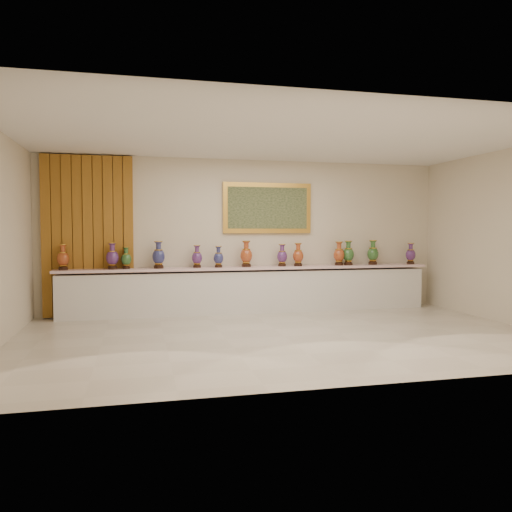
% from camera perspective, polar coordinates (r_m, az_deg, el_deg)
% --- Properties ---
extents(ground, '(8.00, 8.00, 0.00)m').
position_cam_1_polar(ground, '(7.68, 3.20, -9.15)').
color(ground, beige).
rests_on(ground, ground).
extents(room, '(8.00, 8.00, 8.00)m').
position_cam_1_polar(room, '(9.65, -15.38, 2.73)').
color(room, beige).
rests_on(room, ground).
extents(counter, '(7.28, 0.48, 0.90)m').
position_cam_1_polar(counter, '(9.78, -0.59, -3.93)').
color(counter, white).
rests_on(counter, ground).
extents(vase_0, '(0.24, 0.24, 0.46)m').
position_cam_1_polar(vase_0, '(9.55, -21.19, -0.26)').
color(vase_0, black).
rests_on(vase_0, counter).
extents(vase_1, '(0.26, 0.26, 0.48)m').
position_cam_1_polar(vase_1, '(9.45, -16.10, -0.14)').
color(vase_1, black).
rests_on(vase_1, counter).
extents(vase_2, '(0.24, 0.24, 0.40)m').
position_cam_1_polar(vase_2, '(9.48, -14.62, -0.33)').
color(vase_2, black).
rests_on(vase_2, counter).
extents(vase_3, '(0.27, 0.27, 0.51)m').
position_cam_1_polar(vase_3, '(9.46, -11.07, -0.02)').
color(vase_3, black).
rests_on(vase_3, counter).
extents(vase_4, '(0.24, 0.24, 0.43)m').
position_cam_1_polar(vase_4, '(9.54, -6.76, -0.17)').
color(vase_4, black).
rests_on(vase_4, counter).
extents(vase_5, '(0.22, 0.22, 0.40)m').
position_cam_1_polar(vase_5, '(9.55, -4.31, -0.21)').
color(vase_5, black).
rests_on(vase_5, counter).
extents(vase_6, '(0.24, 0.24, 0.51)m').
position_cam_1_polar(vase_6, '(9.67, -1.12, 0.10)').
color(vase_6, black).
rests_on(vase_6, counter).
extents(vase_7, '(0.25, 0.25, 0.44)m').
position_cam_1_polar(vase_7, '(9.87, 3.00, -0.03)').
color(vase_7, black).
rests_on(vase_7, counter).
extents(vase_8, '(0.24, 0.24, 0.46)m').
position_cam_1_polar(vase_8, '(9.92, 4.84, 0.03)').
color(vase_8, black).
rests_on(vase_8, counter).
extents(vase_9, '(0.23, 0.23, 0.48)m').
position_cam_1_polar(vase_9, '(10.24, 9.47, 0.16)').
color(vase_9, black).
rests_on(vase_9, counter).
extents(vase_10, '(0.27, 0.27, 0.49)m').
position_cam_1_polar(vase_10, '(10.32, 10.50, 0.21)').
color(vase_10, black).
rests_on(vase_10, counter).
extents(vase_11, '(0.27, 0.27, 0.50)m').
position_cam_1_polar(vase_11, '(10.60, 13.21, 0.27)').
color(vase_11, black).
rests_on(vase_11, counter).
extents(vase_12, '(0.26, 0.26, 0.44)m').
position_cam_1_polar(vase_12, '(10.98, 17.26, 0.16)').
color(vase_12, black).
rests_on(vase_12, counter).
extents(label_card, '(0.10, 0.06, 0.00)m').
position_cam_1_polar(label_card, '(9.36, -14.20, -1.47)').
color(label_card, white).
rests_on(label_card, counter).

